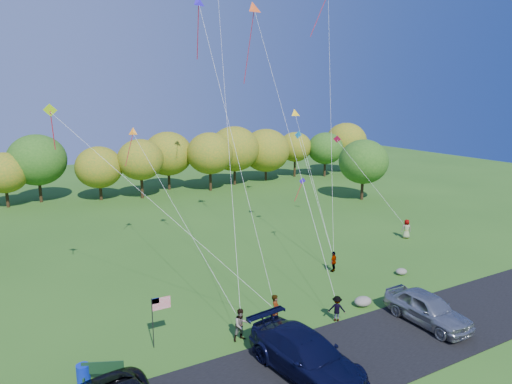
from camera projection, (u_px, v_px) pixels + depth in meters
ground at (306, 321)px, 26.24m from camera, size 140.00×140.00×0.00m
asphalt_lane at (352, 355)px, 22.82m from camera, size 44.00×6.00×0.06m
treeline at (117, 162)px, 55.56m from camera, size 75.35×27.74×8.48m
minivan_navy at (306, 355)px, 21.07m from camera, size 3.46×6.83×1.90m
minivan_silver at (427, 308)px, 25.78m from camera, size 2.18×5.24×1.78m
flyer_a at (276, 311)px, 25.49m from camera, size 0.81×0.81×1.90m
flyer_b at (241, 325)px, 24.07m from camera, size 0.87×0.68×1.77m
flyer_c at (337, 309)px, 26.16m from camera, size 1.12×1.05×1.52m
flyer_d at (334, 262)px, 33.45m from camera, size 0.98×0.77×1.55m
flyer_e at (406, 229)px, 41.22m from camera, size 1.00×0.86×1.73m
park_bench at (103, 371)px, 20.64m from camera, size 1.82×1.03×1.03m
trash_barrel at (83, 374)px, 20.58m from camera, size 0.59×0.59×0.89m
flag_assembly at (158, 309)px, 23.24m from camera, size 1.01×0.66×2.73m
boulder_near at (363, 301)px, 28.12m from camera, size 1.15×0.90×0.57m
boulder_far at (401, 272)px, 33.01m from camera, size 0.85×0.71×0.44m
kites_aloft at (253, 29)px, 35.56m from camera, size 26.22×11.40×20.75m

